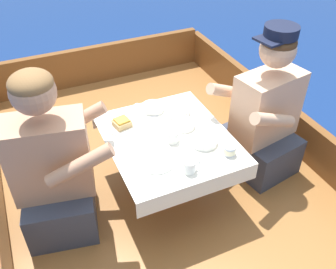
{
  "coord_description": "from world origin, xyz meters",
  "views": [
    {
      "loc": [
        -0.68,
        -1.61,
        2.0
      ],
      "look_at": [
        0.0,
        -0.09,
        0.71
      ],
      "focal_mm": 40.0,
      "sensor_mm": 36.0,
      "label": 1
    }
  ],
  "objects_px": {
    "sandwich": "(122,123)",
    "coffee_cup_port": "(190,166)",
    "person_port": "(54,170)",
    "tin_can": "(230,150)",
    "person_starboard": "(264,117)",
    "coffee_cup_starboard": "(173,137)"
  },
  "relations": [
    {
      "from": "person_starboard",
      "to": "coffee_cup_port",
      "type": "xyz_separation_m",
      "value": [
        -0.65,
        -0.27,
        0.06
      ]
    },
    {
      "from": "person_starboard",
      "to": "coffee_cup_port",
      "type": "height_order",
      "value": "person_starboard"
    },
    {
      "from": "person_port",
      "to": "coffee_cup_port",
      "type": "height_order",
      "value": "person_port"
    },
    {
      "from": "person_port",
      "to": "tin_can",
      "type": "distance_m",
      "value": 0.93
    },
    {
      "from": "person_port",
      "to": "sandwich",
      "type": "bearing_deg",
      "value": 32.58
    },
    {
      "from": "person_port",
      "to": "sandwich",
      "type": "height_order",
      "value": "person_port"
    },
    {
      "from": "sandwich",
      "to": "coffee_cup_port",
      "type": "distance_m",
      "value": 0.53
    },
    {
      "from": "person_port",
      "to": "coffee_cup_port",
      "type": "distance_m",
      "value": 0.71
    },
    {
      "from": "person_port",
      "to": "person_starboard",
      "type": "relative_size",
      "value": 0.99
    },
    {
      "from": "coffee_cup_starboard",
      "to": "tin_can",
      "type": "distance_m",
      "value": 0.32
    },
    {
      "from": "coffee_cup_port",
      "to": "tin_can",
      "type": "relative_size",
      "value": 1.39
    },
    {
      "from": "person_starboard",
      "to": "coffee_cup_port",
      "type": "distance_m",
      "value": 0.71
    },
    {
      "from": "person_starboard",
      "to": "coffee_cup_starboard",
      "type": "xyz_separation_m",
      "value": [
        -0.63,
        -0.01,
        0.06
      ]
    },
    {
      "from": "person_port",
      "to": "person_starboard",
      "type": "height_order",
      "value": "person_starboard"
    },
    {
      "from": "person_starboard",
      "to": "sandwich",
      "type": "relative_size",
      "value": 9.09
    },
    {
      "from": "coffee_cup_port",
      "to": "person_port",
      "type": "bearing_deg",
      "value": 152.64
    },
    {
      "from": "coffee_cup_port",
      "to": "tin_can",
      "type": "bearing_deg",
      "value": 6.9
    },
    {
      "from": "person_starboard",
      "to": "sandwich",
      "type": "xyz_separation_m",
      "value": [
        -0.84,
        0.23,
        0.06
      ]
    },
    {
      "from": "person_port",
      "to": "coffee_cup_port",
      "type": "xyz_separation_m",
      "value": [
        0.62,
        -0.32,
        0.06
      ]
    },
    {
      "from": "coffee_cup_port",
      "to": "tin_can",
      "type": "height_order",
      "value": "coffee_cup_port"
    },
    {
      "from": "person_starboard",
      "to": "coffee_cup_port",
      "type": "bearing_deg",
      "value": 12.06
    },
    {
      "from": "sandwich",
      "to": "person_starboard",
      "type": "bearing_deg",
      "value": -15.1
    }
  ]
}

